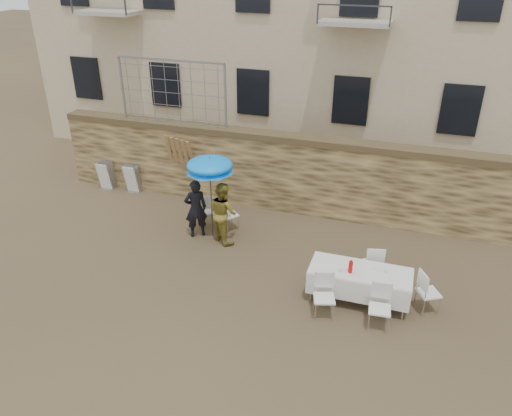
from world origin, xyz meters
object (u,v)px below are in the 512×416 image
(table_chair_front_left, at_px, (324,297))
(table_chair_back, at_px, (373,263))
(banquet_table, at_px, (361,272))
(umbrella, at_px, (210,168))
(table_chair_front_right, at_px, (380,308))
(man_suit, at_px, (196,209))
(table_chair_side, at_px, (429,292))
(couple_chair_left, at_px, (205,210))
(couple_chair_right, at_px, (229,214))
(woman_dress, at_px, (223,212))
(chair_stack_right, at_px, (135,176))
(soda_bottle, at_px, (351,267))
(chair_stack_left, at_px, (109,173))

(table_chair_front_left, bearing_deg, table_chair_back, 45.89)
(banquet_table, relative_size, table_chair_front_left, 2.19)
(umbrella, height_order, table_chair_front_right, umbrella)
(man_suit, xyz_separation_m, table_chair_back, (4.59, -0.62, -0.31))
(table_chair_side, bearing_deg, couple_chair_left, 42.83)
(banquet_table, bearing_deg, table_chair_back, 75.96)
(table_chair_side, bearing_deg, couple_chair_right, 40.56)
(woman_dress, height_order, chair_stack_right, woman_dress)
(man_suit, xyz_separation_m, chair_stack_right, (-2.96, 1.94, -0.33))
(couple_chair_left, relative_size, couple_chair_right, 1.00)
(table_chair_front_left, bearing_deg, couple_chair_left, 127.54)
(umbrella, xyz_separation_m, banquet_table, (3.99, -1.52, -1.21))
(soda_bottle, height_order, table_chair_side, soda_bottle)
(couple_chair_right, xyz_separation_m, table_chair_side, (5.09, -1.87, 0.00))
(table_chair_front_left, xyz_separation_m, table_chair_front_right, (1.10, 0.00, 0.00))
(table_chair_front_right, bearing_deg, table_chair_front_left, 174.98)
(soda_bottle, distance_m, chair_stack_right, 7.98)
(table_chair_front_left, height_order, table_chair_back, same)
(couple_chair_left, bearing_deg, banquet_table, 126.39)
(table_chair_side, bearing_deg, umbrella, 45.97)
(couple_chair_right, xyz_separation_m, table_chair_front_right, (4.19, -2.72, 0.00))
(table_chair_front_right, relative_size, table_chair_side, 1.00)
(umbrella, distance_m, couple_chair_left, 1.58)
(man_suit, bearing_deg, table_chair_front_left, 115.17)
(banquet_table, distance_m, chair_stack_left, 8.91)
(soda_bottle, bearing_deg, table_chair_front_left, -123.69)
(soda_bottle, xyz_separation_m, chair_stack_left, (-8.05, 3.51, -0.45))
(soda_bottle, relative_size, table_chair_back, 0.27)
(woman_dress, relative_size, banquet_table, 0.77)
(table_chair_back, bearing_deg, man_suit, -21.11)
(table_chair_back, height_order, chair_stack_right, table_chair_back)
(chair_stack_right, bearing_deg, woman_dress, -27.66)
(couple_chair_left, distance_m, table_chair_side, 6.08)
(man_suit, distance_m, woman_dress, 0.75)
(couple_chair_left, distance_m, chair_stack_left, 4.10)
(banquet_table, height_order, chair_stack_left, chair_stack_left)
(couple_chair_right, bearing_deg, chair_stack_right, 18.16)
(couple_chair_left, xyz_separation_m, soda_bottle, (4.19, -2.12, 0.43))
(woman_dress, distance_m, couple_chair_left, 0.99)
(banquet_table, height_order, table_chair_back, table_chair_back)
(woman_dress, bearing_deg, chair_stack_right, 7.09)
(table_chair_front_right, bearing_deg, chair_stack_left, 149.81)
(woman_dress, bearing_deg, table_chair_back, -154.40)
(couple_chair_right, bearing_deg, man_suit, 77.18)
(woman_dress, height_order, table_chair_front_right, woman_dress)
(table_chair_back, bearing_deg, banquet_table, 62.53)
(banquet_table, xyz_separation_m, table_chair_side, (1.40, 0.10, -0.25))
(woman_dress, relative_size, table_chair_front_left, 1.68)
(table_chair_side, distance_m, chair_stack_left, 10.19)
(man_suit, bearing_deg, woman_dress, 144.95)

